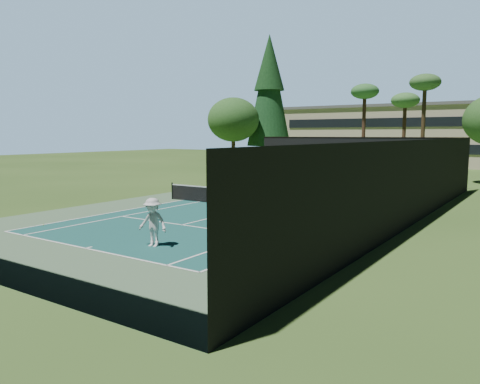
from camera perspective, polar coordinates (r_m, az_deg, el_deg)
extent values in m
plane|color=#34551F|center=(27.30, 1.78, -1.92)|extent=(160.00, 160.00, 0.00)
cube|color=#4F714F|center=(27.30, 1.78, -1.91)|extent=(18.00, 32.00, 0.01)
cube|color=#1A544F|center=(27.30, 1.78, -1.90)|extent=(10.97, 23.77, 0.01)
cube|color=white|center=(18.54, -18.33, -6.53)|extent=(10.97, 0.10, 0.01)
cube|color=white|center=(37.80, 11.42, 0.48)|extent=(10.97, 0.10, 0.01)
cube|color=white|center=(22.22, -7.07, -3.99)|extent=(8.23, 0.10, 0.01)
cube|color=white|center=(32.84, 7.74, -0.42)|extent=(8.23, 0.10, 0.01)
cube|color=white|center=(30.54, -6.96, -0.97)|extent=(0.10, 23.77, 0.01)
cube|color=white|center=(24.85, 12.56, -2.93)|extent=(0.10, 23.77, 0.01)
cube|color=white|center=(29.67, -4.96, -1.18)|extent=(0.10, 23.77, 0.01)
cube|color=white|center=(25.38, 9.67, -2.66)|extent=(0.10, 23.77, 0.01)
cube|color=white|center=(27.30, 1.78, -1.88)|extent=(0.10, 12.80, 0.01)
cube|color=white|center=(18.63, -17.96, -6.45)|extent=(0.10, 0.30, 0.01)
cube|color=white|center=(37.66, 11.34, 0.46)|extent=(0.10, 0.30, 0.01)
cylinder|color=black|center=(31.07, -8.25, 0.13)|extent=(0.10, 0.10, 1.10)
cylinder|color=black|center=(24.46, 14.58, -1.90)|extent=(0.10, 0.10, 1.10)
cube|color=black|center=(27.23, 1.78, -0.88)|extent=(12.80, 0.02, 0.92)
cube|color=white|center=(27.16, 1.79, 0.13)|extent=(12.80, 0.04, 0.07)
cube|color=white|center=(27.23, 1.78, -0.88)|extent=(0.05, 0.03, 0.92)
cube|color=black|center=(41.46, 13.68, 3.73)|extent=(18.00, 0.04, 4.00)
cube|color=black|center=(23.56, 20.66, 1.10)|extent=(0.04, 32.00, 4.00)
cube|color=black|center=(32.74, -11.68, 2.95)|extent=(0.04, 32.00, 4.00)
cube|color=black|center=(41.40, 13.76, 6.50)|extent=(18.00, 0.06, 0.06)
imported|color=silver|center=(18.07, -10.58, -3.67)|extent=(1.30, 0.87, 1.87)
sphere|color=#D5EB35|center=(23.80, -22.85, -3.74)|extent=(0.06, 0.06, 0.06)
sphere|color=#B3D12F|center=(30.17, 0.79, -1.00)|extent=(0.06, 0.06, 0.06)
sphere|color=#C5D430|center=(27.83, 10.91, -1.81)|extent=(0.06, 0.06, 0.06)
sphere|color=#D4E935|center=(32.45, -4.01, -0.44)|extent=(0.07, 0.07, 0.07)
cube|color=beige|center=(41.95, 10.04, 1.74)|extent=(1.50, 0.45, 0.05)
cube|color=beige|center=(42.11, 10.16, 2.17)|extent=(1.50, 0.06, 0.55)
cube|color=black|center=(42.22, 9.29, 1.46)|extent=(0.06, 0.40, 0.42)
cube|color=black|center=(41.74, 10.78, 1.37)|extent=(0.06, 0.40, 0.42)
cylinder|color=black|center=(41.60, 10.91, 1.68)|extent=(0.52, 0.52, 0.90)
cylinder|color=black|center=(41.56, 10.92, 2.32)|extent=(0.56, 0.56, 0.05)
cylinder|color=#442A1D|center=(52.06, 3.52, 4.34)|extent=(0.50, 0.50, 3.60)
cone|color=#153B1B|center=(52.22, 3.58, 12.25)|extent=(4.80, 4.80, 12.00)
cone|color=#133416|center=(52.57, 3.61, 15.51)|extent=(3.30, 3.30, 6.00)
cylinder|color=#462C1E|center=(49.60, 14.82, 6.84)|extent=(0.36, 0.36, 8.55)
ellipsoid|color=#2E672E|center=(49.79, 14.98, 11.77)|extent=(2.80, 2.80, 1.54)
cylinder|color=#422B1C|center=(50.49, 19.33, 6.17)|extent=(0.36, 0.36, 7.65)
ellipsoid|color=#376C30|center=(50.60, 19.51, 10.50)|extent=(2.80, 2.80, 1.54)
cylinder|color=#402E1B|center=(46.98, 21.39, 6.87)|extent=(0.36, 0.36, 9.00)
ellipsoid|color=#33602B|center=(47.22, 21.64, 12.33)|extent=(2.80, 2.80, 1.54)
cylinder|color=#46331E|center=(49.77, -0.82, 4.31)|extent=(0.40, 0.40, 3.74)
ellipsoid|color=#2A5822|center=(49.73, -0.83, 8.81)|extent=(5.44, 5.44, 4.62)
cube|color=#C2B396|center=(70.31, 22.33, 6.32)|extent=(40.00, 12.00, 8.00)
cube|color=#59595B|center=(70.41, 22.48, 9.66)|extent=(40.50, 12.50, 0.40)
cube|color=black|center=(64.42, 21.16, 4.93)|extent=(38.00, 0.15, 1.20)
cube|color=black|center=(64.42, 21.29, 7.95)|extent=(38.00, 0.15, 1.20)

